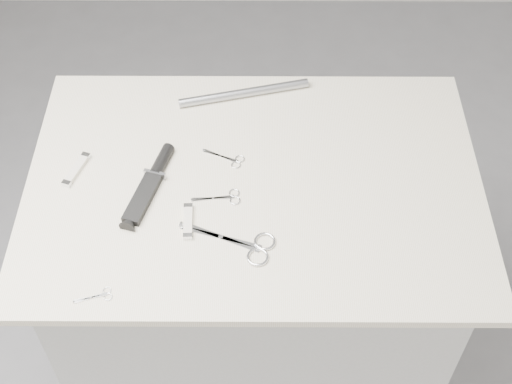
{
  "coord_description": "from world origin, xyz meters",
  "views": [
    {
      "loc": [
        0.01,
        -1.03,
        2.1
      ],
      "look_at": [
        0.0,
        -0.03,
        0.92
      ],
      "focal_mm": 50.0,
      "sensor_mm": 36.0,
      "label": 1
    }
  ],
  "objects_px": {
    "plinth": "(254,296)",
    "large_shears": "(247,245)",
    "pocket_knife_a": "(76,169)",
    "metal_rail": "(244,93)",
    "embroidery_scissors_a": "(225,198)",
    "embroidery_scissors_b": "(229,159)",
    "tiny_scissors": "(98,296)",
    "pocket_knife_b": "(188,221)",
    "sheathed_knife": "(152,181)"
  },
  "relations": [
    {
      "from": "plinth",
      "to": "sheathed_knife",
      "type": "height_order",
      "value": "sheathed_knife"
    },
    {
      "from": "large_shears",
      "to": "sheathed_knife",
      "type": "distance_m",
      "value": 0.27
    },
    {
      "from": "pocket_knife_a",
      "to": "metal_rail",
      "type": "xyz_separation_m",
      "value": [
        0.37,
        0.25,
        0.0
      ]
    },
    {
      "from": "embroidery_scissors_b",
      "to": "tiny_scissors",
      "type": "bearing_deg",
      "value": -99.63
    },
    {
      "from": "embroidery_scissors_b",
      "to": "tiny_scissors",
      "type": "relative_size",
      "value": 1.3
    },
    {
      "from": "metal_rail",
      "to": "tiny_scissors",
      "type": "bearing_deg",
      "value": -115.46
    },
    {
      "from": "embroidery_scissors_a",
      "to": "sheathed_knife",
      "type": "relative_size",
      "value": 0.46
    },
    {
      "from": "sheathed_knife",
      "to": "metal_rail",
      "type": "bearing_deg",
      "value": -18.56
    },
    {
      "from": "pocket_knife_b",
      "to": "large_shears",
      "type": "bearing_deg",
      "value": -118.01
    },
    {
      "from": "embroidery_scissors_b",
      "to": "sheathed_knife",
      "type": "distance_m",
      "value": 0.18
    },
    {
      "from": "large_shears",
      "to": "sheathed_knife",
      "type": "bearing_deg",
      "value": 161.67
    },
    {
      "from": "pocket_knife_b",
      "to": "plinth",
      "type": "bearing_deg",
      "value": -52.52
    },
    {
      "from": "pocket_knife_b",
      "to": "metal_rail",
      "type": "bearing_deg",
      "value": -18.62
    },
    {
      "from": "embroidery_scissors_b",
      "to": "large_shears",
      "type": "bearing_deg",
      "value": -55.79
    },
    {
      "from": "pocket_knife_a",
      "to": "large_shears",
      "type": "bearing_deg",
      "value": -98.73
    },
    {
      "from": "embroidery_scissors_b",
      "to": "tiny_scissors",
      "type": "height_order",
      "value": "same"
    },
    {
      "from": "plinth",
      "to": "large_shears",
      "type": "xyz_separation_m",
      "value": [
        -0.01,
        -0.17,
        0.47
      ]
    },
    {
      "from": "large_shears",
      "to": "embroidery_scissors_b",
      "type": "relative_size",
      "value": 2.06
    },
    {
      "from": "embroidery_scissors_b",
      "to": "metal_rail",
      "type": "relative_size",
      "value": 0.3
    },
    {
      "from": "embroidery_scissors_a",
      "to": "pocket_knife_b",
      "type": "xyz_separation_m",
      "value": [
        -0.07,
        -0.07,
        0.0
      ]
    },
    {
      "from": "plinth",
      "to": "pocket_knife_b",
      "type": "relative_size",
      "value": 9.98
    },
    {
      "from": "pocket_knife_b",
      "to": "metal_rail",
      "type": "xyz_separation_m",
      "value": [
        0.11,
        0.39,
        0.0
      ]
    },
    {
      "from": "sheathed_knife",
      "to": "pocket_knife_a",
      "type": "bearing_deg",
      "value": 94.97
    },
    {
      "from": "pocket_knife_b",
      "to": "pocket_knife_a",
      "type": "bearing_deg",
      "value": 57.86
    },
    {
      "from": "large_shears",
      "to": "metal_rail",
      "type": "bearing_deg",
      "value": 111.87
    },
    {
      "from": "embroidery_scissors_a",
      "to": "pocket_knife_a",
      "type": "height_order",
      "value": "pocket_knife_a"
    },
    {
      "from": "large_shears",
      "to": "embroidery_scissors_b",
      "type": "xyz_separation_m",
      "value": [
        -0.04,
        0.24,
        -0.0
      ]
    },
    {
      "from": "pocket_knife_a",
      "to": "metal_rail",
      "type": "relative_size",
      "value": 0.31
    },
    {
      "from": "embroidery_scissors_a",
      "to": "sheathed_knife",
      "type": "bearing_deg",
      "value": 159.74
    },
    {
      "from": "pocket_knife_a",
      "to": "pocket_knife_b",
      "type": "relative_size",
      "value": 1.12
    },
    {
      "from": "embroidery_scissors_a",
      "to": "tiny_scissors",
      "type": "bearing_deg",
      "value": -139.16
    },
    {
      "from": "tiny_scissors",
      "to": "metal_rail",
      "type": "relative_size",
      "value": 0.23
    },
    {
      "from": "large_shears",
      "to": "embroidery_scissors_a",
      "type": "height_order",
      "value": "large_shears"
    },
    {
      "from": "tiny_scissors",
      "to": "pocket_knife_a",
      "type": "bearing_deg",
      "value": 89.74
    },
    {
      "from": "plinth",
      "to": "pocket_knife_a",
      "type": "height_order",
      "value": "pocket_knife_a"
    },
    {
      "from": "tiny_scissors",
      "to": "pocket_knife_b",
      "type": "bearing_deg",
      "value": 31.35
    },
    {
      "from": "metal_rail",
      "to": "plinth",
      "type": "bearing_deg",
      "value": -84.64
    },
    {
      "from": "pocket_knife_b",
      "to": "sheathed_knife",
      "type": "bearing_deg",
      "value": 35.37
    },
    {
      "from": "embroidery_scissors_a",
      "to": "metal_rail",
      "type": "distance_m",
      "value": 0.33
    },
    {
      "from": "large_shears",
      "to": "pocket_knife_a",
      "type": "xyz_separation_m",
      "value": [
        -0.38,
        0.2,
        0.0
      ]
    },
    {
      "from": "plinth",
      "to": "large_shears",
      "type": "bearing_deg",
      "value": -94.64
    },
    {
      "from": "large_shears",
      "to": "tiny_scissors",
      "type": "distance_m",
      "value": 0.31
    },
    {
      "from": "sheathed_knife",
      "to": "pocket_knife_b",
      "type": "xyz_separation_m",
      "value": [
        0.09,
        -0.11,
        -0.0
      ]
    },
    {
      "from": "tiny_scissors",
      "to": "pocket_knife_a",
      "type": "height_order",
      "value": "pocket_knife_a"
    },
    {
      "from": "tiny_scissors",
      "to": "plinth",
      "type": "bearing_deg",
      "value": 28.03
    },
    {
      "from": "embroidery_scissors_a",
      "to": "metal_rail",
      "type": "height_order",
      "value": "metal_rail"
    },
    {
      "from": "plinth",
      "to": "large_shears",
      "type": "height_order",
      "value": "large_shears"
    },
    {
      "from": "metal_rail",
      "to": "pocket_knife_b",
      "type": "bearing_deg",
      "value": -105.81
    },
    {
      "from": "pocket_knife_a",
      "to": "pocket_knife_b",
      "type": "height_order",
      "value": "same"
    },
    {
      "from": "pocket_knife_a",
      "to": "metal_rail",
      "type": "height_order",
      "value": "metal_rail"
    }
  ]
}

